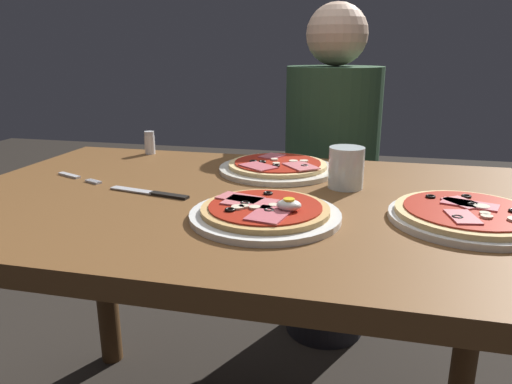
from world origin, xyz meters
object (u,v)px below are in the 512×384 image
at_px(fork, 76,177).
at_px(water_glass_near, 346,170).
at_px(pizza_foreground, 265,212).
at_px(dining_table, 241,245).
at_px(salt_shaker, 150,143).
at_px(diner_person, 330,189).
at_px(pizza_across_left, 278,167).
at_px(pizza_across_right, 468,215).
at_px(knife, 154,193).

bearing_deg(fork, water_glass_near, 5.99).
bearing_deg(fork, pizza_foreground, -19.23).
xyz_separation_m(dining_table, salt_shaker, (-0.37, 0.35, 0.15)).
bearing_deg(diner_person, pizza_across_left, 78.46).
bearing_deg(water_glass_near, salt_shaker, 158.05).
xyz_separation_m(salt_shaker, diner_person, (0.51, 0.35, -0.21)).
distance_m(pizza_across_right, knife, 0.62).
bearing_deg(salt_shaker, pizza_across_right, -26.88).
bearing_deg(salt_shaker, fork, -99.34).
bearing_deg(dining_table, salt_shaker, 136.76).
bearing_deg(diner_person, pizza_across_right, 111.70).
xyz_separation_m(pizza_foreground, knife, (-0.26, 0.09, -0.01)).
bearing_deg(pizza_across_right, dining_table, 172.24).
xyz_separation_m(dining_table, pizza_foreground, (0.08, -0.13, 0.12)).
height_order(pizza_foreground, water_glass_near, water_glass_near).
height_order(pizza_across_left, salt_shaker, salt_shaker).
bearing_deg(knife, pizza_foreground, -19.46).
relative_size(dining_table, salt_shaker, 18.61).
bearing_deg(fork, pizza_across_right, -7.21).
bearing_deg(salt_shaker, knife, -63.52).
xyz_separation_m(fork, salt_shaker, (0.05, 0.30, 0.03)).
distance_m(pizza_foreground, fork, 0.54).
bearing_deg(pizza_across_left, fork, -159.05).
bearing_deg(diner_person, pizza_foreground, 86.40).
distance_m(pizza_across_right, salt_shaker, 0.91).
height_order(dining_table, pizza_across_right, pizza_across_right).
relative_size(pizza_across_right, diner_person, 0.23).
bearing_deg(water_glass_near, diner_person, 97.53).
xyz_separation_m(pizza_foreground, salt_shaker, (-0.46, 0.48, 0.02)).
distance_m(pizza_across_left, fork, 0.49).
relative_size(dining_table, knife, 6.40).
distance_m(pizza_foreground, pizza_across_right, 0.36).
bearing_deg(pizza_across_right, knife, 177.63).
xyz_separation_m(pizza_across_left, pizza_across_right, (0.40, -0.29, 0.00)).
distance_m(water_glass_near, knife, 0.42).
height_order(pizza_across_right, salt_shaker, salt_shaker).
bearing_deg(pizza_across_left, salt_shaker, 162.83).
bearing_deg(pizza_foreground, pizza_across_left, 97.36).
height_order(pizza_foreground, diner_person, diner_person).
bearing_deg(diner_person, knife, 66.87).
xyz_separation_m(knife, salt_shaker, (-0.19, 0.39, 0.03)).
bearing_deg(knife, diner_person, 66.87).
xyz_separation_m(pizza_across_right, water_glass_near, (-0.23, 0.18, 0.03)).
xyz_separation_m(water_glass_near, salt_shaker, (-0.59, 0.24, -0.01)).
distance_m(pizza_across_left, diner_person, 0.52).
relative_size(water_glass_near, salt_shaker, 1.37).
height_order(dining_table, diner_person, diner_person).
height_order(pizza_across_left, fork, pizza_across_left).
distance_m(dining_table, diner_person, 0.72).
bearing_deg(knife, pizza_across_right, -2.37).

